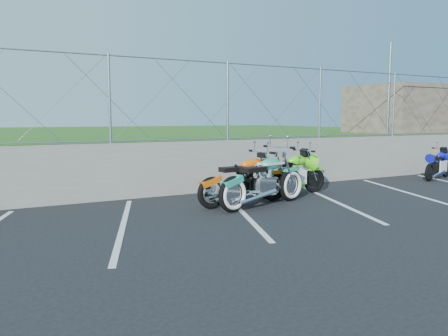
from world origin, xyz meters
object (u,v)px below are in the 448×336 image
naked_orange (245,182)px  sportbike_green (291,176)px  cruiser_turquoise (265,183)px  sportbike_blue (439,166)px

naked_orange → sportbike_green: 1.67m
cruiser_turquoise → sportbike_blue: bearing=-6.5°
cruiser_turquoise → sportbike_blue: size_ratio=1.40×
naked_orange → cruiser_turquoise: bearing=-55.8°
cruiser_turquoise → sportbike_green: size_ratio=1.18×
sportbike_green → sportbike_blue: 5.68m
cruiser_turquoise → sportbike_blue: cruiser_turquoise is taller
sportbike_green → sportbike_blue: bearing=0.6°
sportbike_green → sportbike_blue: sportbike_green is taller
naked_orange → sportbike_blue: 7.30m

